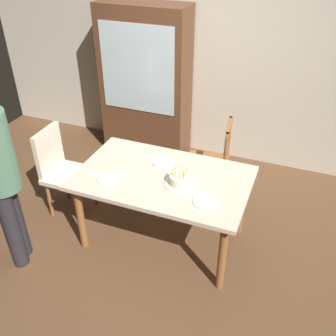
{
  "coord_description": "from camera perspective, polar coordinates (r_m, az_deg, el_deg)",
  "views": [
    {
      "loc": [
        1.07,
        -2.6,
        2.7
      ],
      "look_at": [
        0.05,
        0.0,
        0.85
      ],
      "focal_mm": 40.8,
      "sensor_mm": 36.0,
      "label": 1
    }
  ],
  "objects": [
    {
      "name": "back_wall",
      "position": [
        4.79,
        7.85,
        16.15
      ],
      "size": [
        6.4,
        0.1,
        2.6
      ],
      "primitive_type": "cube",
      "color": "beige",
      "rests_on": "ground"
    },
    {
      "name": "plate_near_celebrant",
      "position": [
        3.43,
        -8.79,
        -1.55
      ],
      "size": [
        0.22,
        0.22,
        0.01
      ],
      "primitive_type": "cylinder",
      "color": "silver",
      "rests_on": "dining_table"
    },
    {
      "name": "chair_upholstered",
      "position": [
        4.1,
        -15.75,
        0.1
      ],
      "size": [
        0.45,
        0.45,
        0.95
      ],
      "color": "beige",
      "rests_on": "ground"
    },
    {
      "name": "china_cabinet",
      "position": [
        4.91,
        -3.39,
        12.54
      ],
      "size": [
        1.1,
        0.45,
        1.9
      ],
      "color": "#56331E",
      "rests_on": "ground"
    },
    {
      "name": "plate_near_guest",
      "position": [
        3.14,
        5.68,
        -4.99
      ],
      "size": [
        0.22,
        0.22,
        0.01
      ],
      "primitive_type": "cylinder",
      "color": "silver",
      "rests_on": "dining_table"
    },
    {
      "name": "ground",
      "position": [
        3.9,
        -0.69,
        -10.36
      ],
      "size": [
        6.4,
        6.4,
        0.0
      ],
      "primitive_type": "plane",
      "color": "brown"
    },
    {
      "name": "fork_near_celebrant",
      "position": [
        3.51,
        -10.95,
        -0.9
      ],
      "size": [
        0.18,
        0.05,
        0.01
      ],
      "primitive_type": "cube",
      "rotation": [
        0.0,
        0.0,
        0.22
      ],
      "color": "silver",
      "rests_on": "dining_table"
    },
    {
      "name": "birthday_cake",
      "position": [
        3.3,
        1.85,
        -1.85
      ],
      "size": [
        0.28,
        0.28,
        0.16
      ],
      "color": "silver",
      "rests_on": "dining_table"
    },
    {
      "name": "dining_table",
      "position": [
        3.48,
        -0.77,
        -2.47
      ],
      "size": [
        1.56,
        0.96,
        0.75
      ],
      "color": "beige",
      "rests_on": "ground"
    },
    {
      "name": "chair_spindle_back",
      "position": [
        4.17,
        6.25,
        0.66
      ],
      "size": [
        0.5,
        0.5,
        0.95
      ],
      "color": "brown",
      "rests_on": "ground"
    },
    {
      "name": "plate_far_side",
      "position": [
        3.61,
        -0.64,
        0.92
      ],
      "size": [
        0.22,
        0.22,
        0.01
      ],
      "primitive_type": "cylinder",
      "color": "silver",
      "rests_on": "dining_table"
    },
    {
      "name": "fork_far_side",
      "position": [
        3.68,
        -2.84,
        1.51
      ],
      "size": [
        0.18,
        0.05,
        0.01
      ],
      "primitive_type": "cube",
      "rotation": [
        0.0,
        0.0,
        0.22
      ],
      "color": "silver",
      "rests_on": "dining_table"
    }
  ]
}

